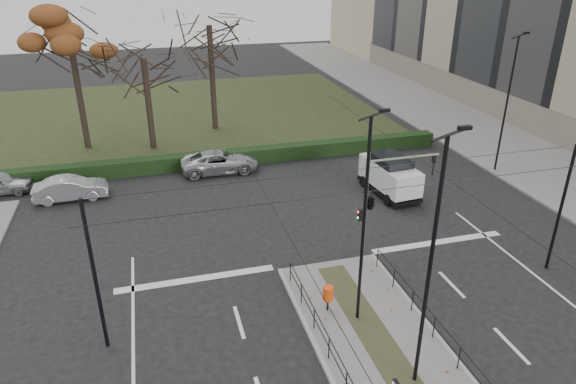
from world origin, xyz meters
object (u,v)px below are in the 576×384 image
Objects in this scene: parked_car_second at (71,188)px; bare_tree_center at (210,33)px; traffic_light at (372,200)px; white_van at (390,174)px; streetlamp_median_near at (431,266)px; litter_bin at (328,294)px; bare_tree_near at (144,65)px; rust_tree at (66,20)px; streetlamp_median_far at (364,222)px; streetlamp_sidewalk at (507,104)px; parked_car_fourth at (220,162)px.

parked_car_second is 16.45m from bare_tree_center.
traffic_light is 8.43m from white_van.
litter_bin is at bearing 110.16° from streetlamp_median_near.
streetlamp_median_near is at bearing -147.36° from parked_car_second.
litter_bin is 23.01m from bare_tree_near.
bare_tree_near is (4.67, -1.36, -2.96)m from rust_tree.
litter_bin is at bearing 142.20° from streetlamp_median_far.
streetlamp_median_near is at bearing -132.64° from streetlamp_sidewalk.
bare_tree_near is at bearing 105.42° from litter_bin.
bare_tree_near is (4.95, 7.59, 5.44)m from parked_car_second.
traffic_light is 4.78m from litter_bin.
bare_tree_near is at bearing 153.98° from streetlamp_sidewalk.
streetlamp_median_near is at bearing -80.48° from streetlamp_median_far.
parked_car_second is (-10.91, 14.02, -0.24)m from litter_bin.
streetlamp_sidewalk is 9.07m from white_van.
litter_bin is at bearing -136.14° from traffic_light.
parked_car_fourth is (-3.46, 20.18, -3.91)m from streetlamp_median_near.
rust_tree reaches higher than streetlamp_median_near.
streetlamp_median_near is at bearing -85.23° from bare_tree_center.
white_van is at bearing 53.04° from litter_bin.
rust_tree is at bearing -167.99° from bare_tree_center.
bare_tree_center is (-3.86, 22.17, 4.33)m from traffic_light.
streetlamp_sidewalk is 29.25m from rust_tree.
bare_tree_near reaches higher than litter_bin.
bare_tree_center is at bearing 12.01° from rust_tree.
parked_car_fourth is at bearing -96.28° from bare_tree_center.
rust_tree is at bearing -3.42° from parked_car_second.
rust_tree is at bearing 52.23° from parked_car_fourth.
bare_tree_center is 6.32m from bare_tree_near.
parked_car_second is 0.90× the size of white_van.
streetlamp_median_near is at bearing -65.87° from rust_tree.
bare_tree_near reaches higher than parked_car_second.
rust_tree is at bearing 114.13° from streetlamp_median_near.
streetlamp_sidewalk is 1.73× the size of parked_car_fourth.
bare_tree_center reaches higher than litter_bin.
litter_bin is 0.12× the size of streetlamp_median_near.
streetlamp_median_near is 3.59m from streetlamp_median_far.
streetlamp_median_near is 0.74× the size of rust_tree.
litter_bin is at bearing -74.58° from bare_tree_near.
streetlamp_median_far is at bearing -72.75° from bare_tree_near.
bare_tree_center is at bearing -5.07° from parked_car_fourth.
litter_bin is at bearing -88.00° from bare_tree_center.
bare_tree_center reaches higher than traffic_light.
white_van is at bearing -104.69° from parked_car_second.
white_van is 18.47m from bare_tree_near.
streetlamp_median_far reaches higher than parked_car_second.
streetlamp_median_far reaches higher than litter_bin.
parked_car_fourth is (-1.88, 15.88, -0.22)m from litter_bin.
streetlamp_median_near is 1.74× the size of parked_car_fourth.
bare_tree_center is at bearing -43.95° from parked_car_second.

